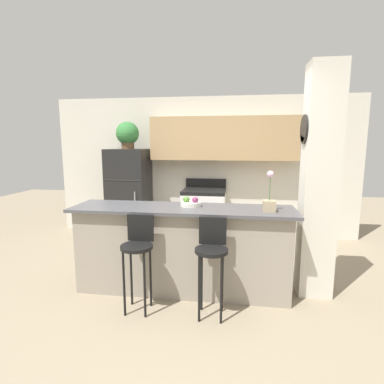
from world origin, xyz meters
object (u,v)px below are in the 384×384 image
at_px(stove_range, 204,214).
at_px(orchid_vase, 269,201).
at_px(refrigerator, 129,194).
at_px(bar_stool_right, 212,253).
at_px(potted_plant_on_fridge, 127,134).
at_px(bar_stool_left, 138,249).
at_px(fruit_bowl, 191,203).

bearing_deg(stove_range, orchid_vase, -65.85).
xyz_separation_m(refrigerator, bar_stool_right, (1.68, -2.36, -0.16)).
bearing_deg(refrigerator, stove_range, 0.94).
distance_m(bar_stool_right, potted_plant_on_fridge, 3.15).
relative_size(bar_stool_left, orchid_vase, 2.27).
relative_size(stove_range, orchid_vase, 2.47).
relative_size(bar_stool_right, fruit_bowl, 4.16).
bearing_deg(refrigerator, orchid_vase, -41.10).
bearing_deg(potted_plant_on_fridge, bar_stool_right, -54.54).
xyz_separation_m(refrigerator, fruit_bowl, (1.40, -1.82, 0.22)).
bearing_deg(bar_stool_left, refrigerator, 111.57).
relative_size(refrigerator, potted_plant_on_fridge, 3.39).
distance_m(bar_stool_left, orchid_vase, 1.45).
relative_size(bar_stool_right, orchid_vase, 2.27).
distance_m(orchid_vase, fruit_bowl, 0.88).
height_order(refrigerator, bar_stool_right, refrigerator).
bearing_deg(bar_stool_right, bar_stool_left, 180.00).
bearing_deg(stove_range, bar_stool_left, -100.23).
xyz_separation_m(bar_stool_left, bar_stool_right, (0.75, 0.00, 0.00)).
bearing_deg(orchid_vase, potted_plant_on_fridge, 138.90).
relative_size(stove_range, bar_stool_left, 1.09).
distance_m(stove_range, fruit_bowl, 1.93).
height_order(bar_stool_left, orchid_vase, orchid_vase).
distance_m(stove_range, bar_stool_left, 2.43).
xyz_separation_m(refrigerator, potted_plant_on_fridge, (-0.00, 0.00, 1.06)).
bearing_deg(potted_plant_on_fridge, orchid_vase, -41.10).
relative_size(bar_stool_left, fruit_bowl, 4.16).
distance_m(bar_stool_left, fruit_bowl, 0.81).
height_order(refrigerator, fruit_bowl, refrigerator).
height_order(stove_range, potted_plant_on_fridge, potted_plant_on_fridge).
bearing_deg(fruit_bowl, bar_stool_right, -62.18).
bearing_deg(orchid_vase, fruit_bowl, 170.18).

